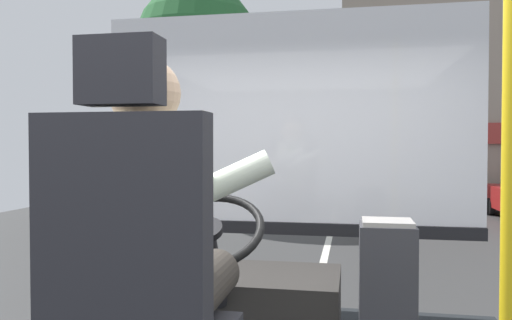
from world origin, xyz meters
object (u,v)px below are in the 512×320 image
fare_box (387,303)px  bus_driver (155,235)px  driver_seat (138,311)px  steering_console (233,307)px  parked_car_black (483,182)px  handrail_pole (510,143)px

fare_box → bus_driver: bearing=-133.6°
driver_seat → steering_console: 1.23m
driver_seat → parked_car_black: bearing=73.5°
driver_seat → parked_car_black: (4.94, 16.64, -0.70)m
steering_console → parked_car_black: 16.24m
driver_seat → fare_box: (0.76, 0.92, -0.22)m
driver_seat → parked_car_black: size_ratio=0.31×
driver_seat → fare_box: size_ratio=1.84×
steering_console → fare_box: (0.76, -0.26, 0.14)m
fare_box → handrail_pole: bearing=-71.3°
driver_seat → handrail_pole: handrail_pole is taller
handrail_pole → fare_box: (-0.27, 0.80, -0.70)m
driver_seat → fare_box: driver_seat is taller
handrail_pole → parked_car_black: 17.01m
bus_driver → steering_console: bearing=90.0°
driver_seat → steering_console: bearing=90.0°
steering_console → handrail_pole: (1.03, -1.05, 0.84)m
bus_driver → driver_seat: bearing=-90.0°
steering_console → fare_box: steering_console is taller
steering_console → fare_box: size_ratio=1.50×
steering_console → handrail_pole: bearing=-45.6°
handrail_pole → parked_car_black: (3.91, 16.52, -1.19)m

